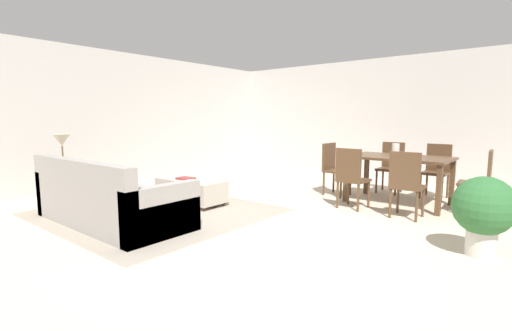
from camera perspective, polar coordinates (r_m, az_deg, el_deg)
name	(u,v)px	position (r m, az deg, el deg)	size (l,w,h in m)	color
ground_plane	(269,234)	(4.39, 1.97, -10.66)	(10.80, 10.80, 0.00)	beige
wall_back	(408,119)	(8.69, 22.62, 6.75)	(9.00, 0.12, 2.70)	beige
wall_left	(106,119)	(8.00, -22.28, 6.76)	(0.12, 11.00, 2.70)	beige
area_rug	(156,211)	(5.59, -15.28, -6.92)	(3.00, 2.80, 0.01)	gray
couch	(109,202)	(5.13, -21.96, -5.27)	(2.29, 1.00, 0.86)	gray
ottoman_table	(191,190)	(5.96, -10.12, -3.71)	(1.18, 0.53, 0.39)	#B7AD9E
side_table	(64,176)	(6.42, -27.72, -1.48)	(0.40, 0.40, 0.59)	olive
table_lamp	(62,142)	(6.36, -28.01, 3.32)	(0.26, 0.26, 0.53)	brown
dining_table	(399,162)	(6.24, 21.38, 0.48)	(1.51, 0.95, 0.76)	#513823
dining_chair_near_left	(351,175)	(5.64, 14.60, -1.42)	(0.42, 0.42, 0.92)	#513823
dining_chair_near_right	(406,181)	(5.32, 22.36, -2.26)	(0.41, 0.41, 0.92)	#513823
dining_chair_far_left	(391,164)	(7.18, 20.32, 0.20)	(0.41, 0.41, 0.92)	#513823
dining_chair_far_right	(437,168)	(6.99, 26.33, -0.29)	(0.42, 0.42, 0.92)	#513823
dining_chair_head_east	(481,178)	(6.05, 31.65, -1.70)	(0.43, 0.43, 0.92)	#513823
dining_chair_head_west	(333,166)	(6.65, 11.96, -0.04)	(0.42, 0.42, 0.92)	#513823
vase_centerpiece	(396,150)	(6.23, 20.92, 2.30)	(0.12, 0.12, 0.20)	silver
book_on_ottoman	(186,178)	(5.93, -10.91, -1.99)	(0.26, 0.20, 0.03)	maroon
potted_plant	(484,209)	(4.24, 31.96, -5.83)	(0.58, 0.58, 0.80)	beige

